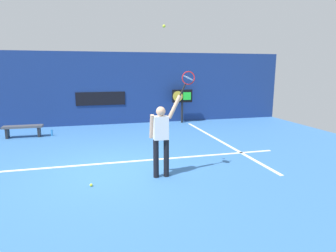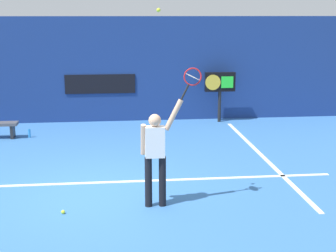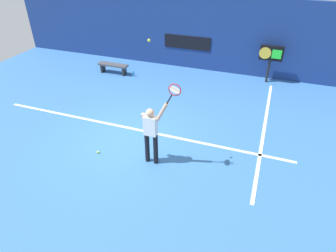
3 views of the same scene
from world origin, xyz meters
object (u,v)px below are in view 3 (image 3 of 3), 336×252
tennis_ball (149,40)px  spare_ball (98,152)px  tennis_racket (174,91)px  water_bottle (133,74)px  scoreboard_clock (271,55)px  tennis_player (151,132)px  court_bench (113,66)px

tennis_ball → spare_ball: size_ratio=1.00×
tennis_racket → water_bottle: 6.82m
tennis_ball → scoreboard_clock: bearing=69.5°
tennis_player → tennis_racket: (0.63, -0.00, 1.29)m
court_bench → water_bottle: 1.02m
tennis_racket → spare_ball: bearing=-175.4°
tennis_racket → water_bottle: bearing=125.3°
tennis_ball → scoreboard_clock: size_ratio=0.04×
court_bench → water_bottle: court_bench is taller
water_bottle → tennis_ball: bearing=-59.3°
tennis_player → tennis_racket: 1.43m
tennis_racket → scoreboard_clock: bearing=73.7°
tennis_player → scoreboard_clock: 7.17m
tennis_player → spare_ball: 1.91m
scoreboard_clock → water_bottle: scoreboard_clock is taller
tennis_player → spare_ball: tennis_player is taller
water_bottle → spare_ball: (1.48, -5.46, -0.09)m
spare_ball → tennis_racket: bearing=4.6°
scoreboard_clock → spare_ball: 8.15m
scoreboard_clock → spare_ball: (-4.21, -6.88, -1.18)m
tennis_racket → tennis_ball: 1.28m
tennis_racket → water_bottle: (-3.73, 5.28, -2.18)m
spare_ball → tennis_player: bearing=6.6°
tennis_racket → spare_ball: size_ratio=9.07×
tennis_ball → scoreboard_clock: (2.53, 6.75, -2.22)m
tennis_player → court_bench: tennis_player is taller
tennis_player → tennis_racket: bearing=-0.4°
tennis_player → court_bench: size_ratio=1.39×
tennis_ball → spare_ball: (-1.69, -0.13, -3.40)m
scoreboard_clock → tennis_player: bearing=-111.2°
tennis_racket → scoreboard_clock: 7.06m
tennis_ball → water_bottle: (-3.16, 5.33, -3.32)m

